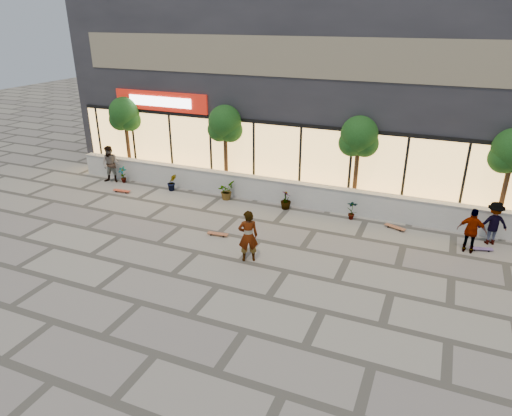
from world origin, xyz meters
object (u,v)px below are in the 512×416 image
at_px(skateboard_right_near, 395,227).
at_px(skater_center, 248,236).
at_px(tree_mideast, 359,139).
at_px(skateboard_center, 218,234).
at_px(skater_left, 111,164).
at_px(skater_right_near, 472,231).
at_px(tree_west, 125,116).
at_px(tree_midwest, 225,126).
at_px(skateboard_right_far, 481,249).
at_px(skater_right_far, 493,223).
at_px(skateboard_left, 122,191).

bearing_deg(skateboard_right_near, skater_center, -112.74).
height_order(tree_mideast, skateboard_center, tree_mideast).
xyz_separation_m(skater_left, skater_right_near, (16.04, -1.00, -0.09)).
bearing_deg(tree_mideast, skater_left, -173.08).
distance_m(tree_west, tree_midwest, 5.50).
bearing_deg(skateboard_right_near, skateboard_right_far, 9.31).
height_order(tree_midwest, skater_center, tree_midwest).
distance_m(skater_right_far, skateboard_right_far, 1.06).
distance_m(tree_west, skater_left, 2.51).
distance_m(skater_left, skateboard_right_near, 13.51).
xyz_separation_m(skater_right_far, skateboard_right_far, (-0.28, -0.73, -0.72)).
height_order(skater_center, skater_right_far, skater_center).
relative_size(skater_center, skateboard_right_far, 2.28).
bearing_deg(skateboard_right_far, skateboard_left, 166.49).
height_order(skateboard_left, skateboard_right_near, skateboard_left).
bearing_deg(tree_midwest, skater_right_far, -7.12).
bearing_deg(skateboard_right_far, skater_right_near, -161.96).
distance_m(tree_midwest, skater_right_near, 10.99).
bearing_deg(skater_center, skater_right_far, -178.41).
height_order(tree_midwest, skateboard_right_near, tree_midwest).
relative_size(skater_center, skateboard_center, 2.21).
relative_size(skater_left, skateboard_right_near, 2.12).
relative_size(tree_mideast, skateboard_center, 4.80).
xyz_separation_m(skateboard_center, skateboard_right_far, (9.00, 2.54, -0.00)).
distance_m(skater_center, skater_left, 10.29).
distance_m(tree_west, skateboard_center, 9.24).
bearing_deg(tree_midwest, skater_left, -165.82).
distance_m(skateboard_left, skateboard_right_far, 15.15).
bearing_deg(skater_right_far, skateboard_center, 0.34).
height_order(tree_mideast, skateboard_left, tree_mideast).
xyz_separation_m(skater_center, skateboard_right_far, (7.21, 3.77, -0.82)).
bearing_deg(tree_west, skateboard_left, -61.85).
xyz_separation_m(tree_west, skateboard_right_near, (13.44, -1.50, -2.90)).
relative_size(tree_west, skateboard_right_near, 4.61).
height_order(skater_center, skateboard_right_near, skater_center).
bearing_deg(skater_center, tree_mideast, -140.53).
distance_m(skater_right_near, skateboard_center, 8.89).
xyz_separation_m(tree_mideast, skateboard_right_far, (4.93, -2.13, -2.91)).
bearing_deg(skater_center, tree_west, -61.94).
distance_m(skater_left, skateboard_right_far, 16.51).
distance_m(skater_left, skater_right_far, 16.75).
relative_size(skater_right_far, skateboard_right_near, 1.88).
xyz_separation_m(skater_right_near, skateboard_center, (-8.57, -2.26, -0.73)).
relative_size(skater_right_far, skateboard_center, 1.95).
distance_m(skater_left, skater_right_near, 16.07).
bearing_deg(skateboard_right_far, skater_center, -166.94).
relative_size(skater_left, skateboard_left, 2.10).
bearing_deg(skateboard_left, skateboard_right_far, -3.31).
bearing_deg(skateboard_left, tree_west, 113.84).
bearing_deg(skateboard_right_near, skateboard_center, -131.11).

